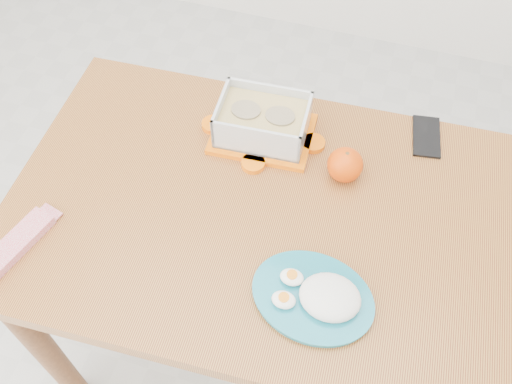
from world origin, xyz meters
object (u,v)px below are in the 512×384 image
(dining_table, at_px, (256,237))
(rice_plate, at_px, (318,296))
(smartphone, at_px, (426,137))
(food_container, at_px, (263,122))
(orange_fruit, at_px, (345,165))

(dining_table, bearing_deg, rice_plate, -46.36)
(smartphone, bearing_deg, rice_plate, -115.20)
(rice_plate, relative_size, smartphone, 2.13)
(food_container, bearing_deg, smartphone, 13.10)
(smartphone, bearing_deg, orange_fruit, -142.31)
(dining_table, xyz_separation_m, smartphone, (0.32, 0.31, 0.12))
(dining_table, xyz_separation_m, orange_fruit, (0.16, 0.14, 0.15))
(dining_table, relative_size, food_container, 4.58)
(food_container, height_order, rice_plate, food_container)
(rice_plate, bearing_deg, smartphone, 81.08)
(food_container, relative_size, smartphone, 1.93)
(rice_plate, distance_m, smartphone, 0.49)
(smartphone, bearing_deg, dining_table, -144.30)
(dining_table, distance_m, food_container, 0.26)
(dining_table, distance_m, rice_plate, 0.28)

